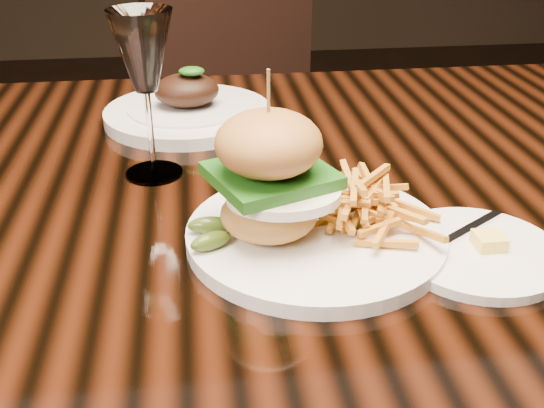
{
  "coord_description": "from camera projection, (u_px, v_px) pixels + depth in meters",
  "views": [
    {
      "loc": [
        -0.06,
        -0.67,
        1.08
      ],
      "look_at": [
        0.01,
        -0.16,
        0.81
      ],
      "focal_mm": 42.0,
      "sensor_mm": 36.0,
      "label": 1
    }
  ],
  "objects": [
    {
      "name": "ramekin",
      "position": [
        252.0,
        154.0,
        0.79
      ],
      "size": [
        0.07,
        0.07,
        0.03
      ],
      "primitive_type": "cube",
      "rotation": [
        0.0,
        0.0,
        0.02
      ],
      "color": "silver",
      "rests_on": "dining_table"
    },
    {
      "name": "chair_far",
      "position": [
        253.0,
        106.0,
        1.63
      ],
      "size": [
        0.6,
        0.6,
        0.95
      ],
      "rotation": [
        0.0,
        0.0,
        0.38
      ],
      "color": "black",
      "rests_on": "ground"
    },
    {
      "name": "burger_plate",
      "position": [
        309.0,
        202.0,
        0.61
      ],
      "size": [
        0.26,
        0.26,
        0.18
      ],
      "rotation": [
        0.0,
        0.0,
        0.16
      ],
      "color": "silver",
      "rests_on": "dining_table"
    },
    {
      "name": "far_dish",
      "position": [
        188.0,
        110.0,
        0.93
      ],
      "size": [
        0.24,
        0.24,
        0.08
      ],
      "rotation": [
        0.0,
        0.0,
        0.11
      ],
      "color": "silver",
      "rests_on": "dining_table"
    },
    {
      "name": "dining_table",
      "position": [
        250.0,
        241.0,
        0.78
      ],
      "size": [
        1.6,
        0.9,
        0.75
      ],
      "color": "black",
      "rests_on": "ground"
    },
    {
      "name": "side_saucer",
      "position": [
        477.0,
        251.0,
        0.61
      ],
      "size": [
        0.16,
        0.16,
        0.02
      ],
      "rotation": [
        0.0,
        0.0,
        0.06
      ],
      "color": "silver",
      "rests_on": "dining_table"
    },
    {
      "name": "wine_glass",
      "position": [
        143.0,
        57.0,
        0.7
      ],
      "size": [
        0.07,
        0.07,
        0.2
      ],
      "color": "white",
      "rests_on": "dining_table"
    }
  ]
}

